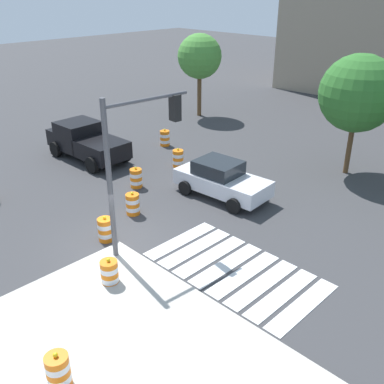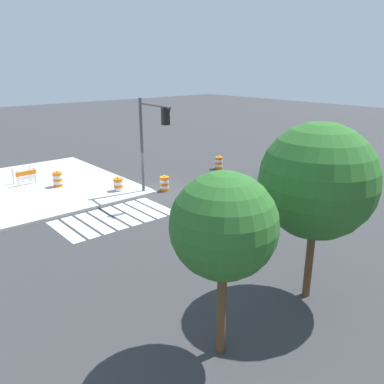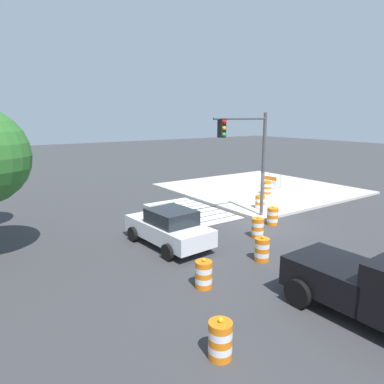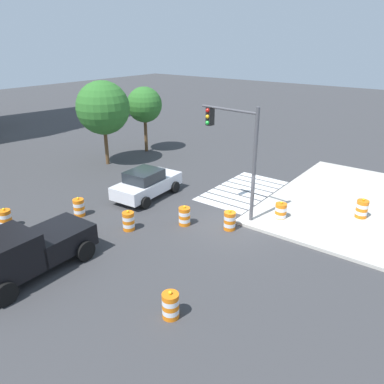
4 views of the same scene
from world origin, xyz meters
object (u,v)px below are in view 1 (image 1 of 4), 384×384
Objects in this scene: traffic_barrel_on_sidewalk at (58,371)px; traffic_light_pole at (137,145)px; traffic_barrel_median_near at (136,178)px; traffic_barrel_opposite_curb at (110,273)px; sports_car at (221,179)px; street_tree_streetside_near at (358,94)px; street_tree_streetside_mid at (200,57)px; traffic_barrel_median_far at (106,229)px; traffic_barrel_near_corner at (133,204)px; traffic_barrel_crosswalk_end at (165,138)px; traffic_barrel_far_curb at (178,158)px; pickup_truck at (85,141)px.

traffic_light_pole reaches higher than traffic_barrel_on_sidewalk.
traffic_barrel_opposite_curb is (5.28, -5.28, 0.00)m from traffic_barrel_median_near.
sports_car is 0.76× the size of street_tree_streetside_near.
street_tree_streetside_mid is (-11.77, 16.25, 3.66)m from traffic_barrel_opposite_curb.
sports_car reaches higher than traffic_barrel_median_far.
street_tree_streetside_mid is (-14.23, 19.44, 3.51)m from traffic_barrel_on_sidewalk.
traffic_barrel_near_corner is 11.70m from street_tree_streetside_near.
traffic_barrel_opposite_curb is 14.33m from street_tree_streetside_near.
street_tree_streetside_near is 12.86m from street_tree_streetside_mid.
traffic_barrel_far_curb is (2.94, -1.71, 0.00)m from traffic_barrel_crosswalk_end.
pickup_truck is at bearing 151.69° from traffic_barrel_median_far.
traffic_barrel_median_far is at bearing -104.62° from street_tree_streetside_near.
traffic_barrel_median_far is at bearing -53.81° from traffic_barrel_crosswalk_end.
street_tree_streetside_near is (2.70, 6.48, 3.20)m from sports_car.
traffic_barrel_near_corner is 2.68m from traffic_barrel_median_near.
pickup_truck is (-8.41, -1.62, 0.16)m from sports_car.
traffic_barrel_median_near is (-3.45, -2.09, -0.36)m from sports_car.
traffic_light_pole is (1.32, 0.67, 3.46)m from traffic_barrel_median_far.
street_tree_streetside_mid is (-9.41, 14.75, 3.66)m from traffic_barrel_median_far.
street_tree_streetside_mid is at bearing 138.21° from sports_car.
pickup_truck is 0.92× the size of street_tree_streetside_mid.
street_tree_streetside_near is at bearing 95.33° from traffic_barrel_on_sidewalk.
traffic_barrel_on_sidewalk is (4.81, -4.69, 0.15)m from traffic_barrel_median_far.
street_tree_streetside_mid is (-3.10, 6.12, 3.66)m from traffic_barrel_crosswalk_end.
pickup_truck is at bearing -143.92° from street_tree_streetside_near.
traffic_barrel_crosswalk_end is 5.91m from traffic_barrel_median_near.
traffic_barrel_far_curb and traffic_barrel_opposite_curb have the same top height.
pickup_truck is 8.98m from traffic_barrel_median_far.
traffic_barrel_on_sidewalk is (5.73, -6.69, 0.15)m from traffic_barrel_near_corner.
street_tree_streetside_near is at bearing 67.38° from sports_car.
sports_car is at bearing 103.96° from traffic_barrel_opposite_curb.
traffic_barrel_far_curb is 9.26m from street_tree_streetside_near.
traffic_barrel_median_near is 0.18× the size of street_tree_streetside_mid.
traffic_barrel_opposite_curb is at bearing -29.32° from pickup_truck.
street_tree_streetside_near is (6.60, 5.44, 3.56)m from traffic_barrel_far_curb.
traffic_light_pole is (4.70, -6.24, 3.46)m from traffic_barrel_far_curb.
traffic_barrel_median_near is 13.26m from street_tree_streetside_mid.
traffic_barrel_opposite_curb is (8.67, -10.13, 0.00)m from traffic_barrel_crosswalk_end.
street_tree_streetside_mid reaches higher than traffic_barrel_near_corner.
traffic_barrel_crosswalk_end is 1.00× the size of traffic_barrel_opposite_curb.
traffic_barrel_opposite_curb is 1.00× the size of traffic_barrel_on_sidewalk.
traffic_barrel_crosswalk_end is 0.18× the size of street_tree_streetside_mid.
traffic_barrel_median_far is at bearing -65.25° from traffic_barrel_near_corner.
traffic_barrel_crosswalk_end is 1.00× the size of traffic_barrel_median_far.
traffic_barrel_opposite_curb is at bearing -46.91° from traffic_barrel_near_corner.
street_tree_streetside_mid is at bearing 127.62° from traffic_barrel_far_curb.
traffic_barrel_near_corner is 0.18× the size of street_tree_streetside_mid.
sports_car is at bearing -21.97° from traffic_barrel_crosswalk_end.
traffic_barrel_far_curb is (-0.45, 3.13, 0.00)m from traffic_barrel_median_near.
traffic_light_pole reaches higher than traffic_barrel_opposite_curb.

